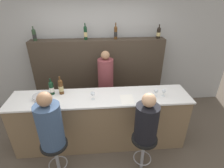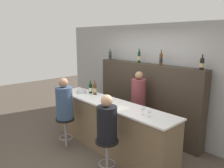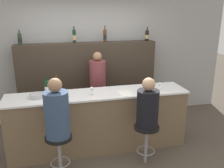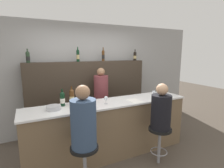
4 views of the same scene
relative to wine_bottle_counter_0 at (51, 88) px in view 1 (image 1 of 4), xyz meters
name	(u,v)px [view 1 (image 1 of 4)]	position (x,y,z in m)	size (l,w,h in m)	color
ground_plane	(102,153)	(0.82, -0.44, -1.14)	(16.00, 16.00, 0.00)	#4C4238
wall_back	(99,54)	(0.82, 1.25, 0.16)	(6.40, 0.05, 2.60)	#9E9E9E
bar_counter	(101,120)	(0.82, -0.15, -0.63)	(3.03, 0.62, 1.02)	brown
back_bar_cabinet	(99,76)	(0.82, 1.02, -0.29)	(2.84, 0.28, 1.70)	#382D23
wine_bottle_counter_0	(51,88)	(0.00, 0.00, 0.00)	(0.08, 0.08, 0.29)	black
wine_bottle_counter_1	(61,87)	(0.16, 0.00, 0.01)	(0.08, 0.08, 0.32)	#4C2D14
wine_bottle_backbar_0	(34,35)	(-0.46, 1.02, 0.67)	(0.08, 0.08, 0.28)	#233823
wine_bottle_backbar_1	(85,33)	(0.57, 1.02, 0.70)	(0.07, 0.07, 0.33)	black
wine_bottle_backbar_2	(116,32)	(1.19, 1.02, 0.69)	(0.07, 0.07, 0.33)	#4C2D14
wine_bottle_backbar_3	(159,33)	(2.10, 1.02, 0.67)	(0.08, 0.08, 0.29)	black
wine_glass_0	(93,94)	(0.70, -0.22, -0.02)	(0.07, 0.07, 0.14)	silver
wine_glass_1	(156,91)	(1.74, -0.22, -0.02)	(0.07, 0.07, 0.14)	silver
wine_glass_2	(164,91)	(1.88, -0.22, -0.03)	(0.06, 0.06, 0.13)	silver
metal_bowl	(40,97)	(-0.17, -0.14, -0.09)	(0.23, 0.23, 0.07)	#B7B7BC
tasting_menu	(127,99)	(1.25, -0.28, -0.12)	(0.21, 0.30, 0.00)	white
bar_stool_left	(55,150)	(0.12, -0.77, -0.64)	(0.39, 0.39, 0.64)	gray
guest_seated_left	(50,124)	(0.12, -0.77, -0.13)	(0.34, 0.34, 0.85)	#334766
bar_stool_right	(144,145)	(1.45, -0.77, -0.64)	(0.39, 0.39, 0.64)	gray
guest_seated_right	(147,121)	(1.45, -0.77, -0.17)	(0.33, 0.33, 0.77)	black
bartender	(106,89)	(0.95, 0.59, -0.41)	(0.32, 0.32, 1.58)	brown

